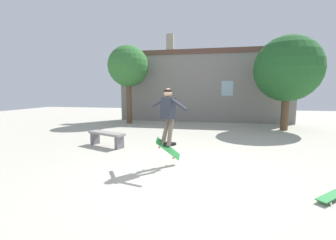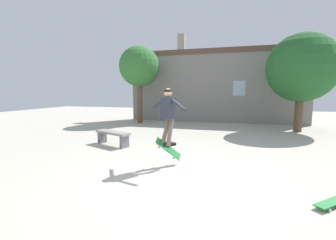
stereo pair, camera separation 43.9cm
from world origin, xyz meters
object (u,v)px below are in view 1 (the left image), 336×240
Objects in this scene: skateboard_resting at (331,196)px; tree_right at (288,69)px; park_bench at (107,136)px; skateboard_flipping at (168,149)px; tree_left at (128,67)px; skater at (168,111)px.

tree_right is at bearing 37.05° from skateboard_resting.
park_bench is 3.03m from skateboard_flipping.
tree_left is 8.83m from skateboard_flipping.
tree_right is at bearing 55.99° from park_bench.
skateboard_resting is (5.78, -2.88, -0.29)m from park_bench.
tree_left is 6.62× the size of skateboard_resting.
tree_right is 6.59× the size of skateboard_resting.
park_bench is at bearing -76.62° from tree_left.
skateboard_resting is (3.24, -1.25, -0.38)m from skateboard_flipping.
tree_left is at bearing 81.51° from skateboard_flipping.
skateboard_flipping is (2.55, -1.63, 0.09)m from park_bench.
tree_left is 11.66m from skateboard_resting.
skateboard_flipping is at bearing -61.99° from tree_left.
skater is (3.91, -7.41, -1.97)m from tree_left.
skater is (-4.63, -6.63, -1.59)m from tree_right.
park_bench is at bearing -145.51° from tree_right.
tree_right is at bearing 18.26° from skateboard_flipping.
tree_right reaches higher than park_bench.
tree_left is (-8.55, 0.78, 0.38)m from tree_right.
skateboard_resting is at bearing -50.26° from tree_left.
park_bench is 6.46m from skateboard_resting.
tree_right reaches higher than skateboard_flipping.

